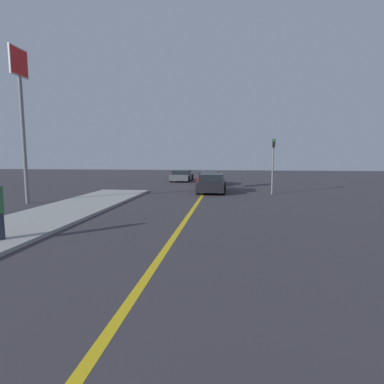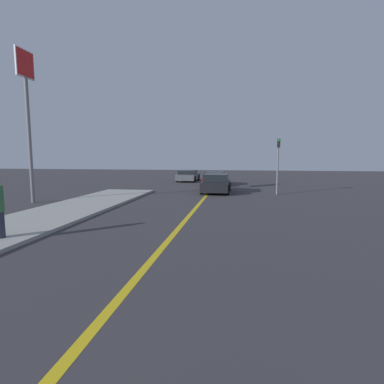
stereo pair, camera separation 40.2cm
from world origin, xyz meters
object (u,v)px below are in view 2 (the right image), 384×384
at_px(car_parked_left_lot, 188,176).
at_px(traffic_light, 278,160).
at_px(car_ahead_center, 216,184).
at_px(roadside_sign, 27,97).
at_px(car_far_distant, 215,179).

distance_m(car_parked_left_lot, traffic_light, 12.86).
height_order(car_ahead_center, roadside_sign, roadside_sign).
xyz_separation_m(car_ahead_center, traffic_light, (4.13, -0.56, 1.65)).
bearing_deg(roadside_sign, car_parked_left_lot, 69.04).
height_order(car_parked_left_lot, traffic_light, traffic_light).
distance_m(car_far_distant, traffic_light, 8.05).
distance_m(car_far_distant, car_parked_left_lot, 4.88).
bearing_deg(car_far_distant, traffic_light, -50.27).
distance_m(traffic_light, roadside_sign, 15.35).
bearing_deg(car_far_distant, roadside_sign, -124.00).
relative_size(car_parked_left_lot, traffic_light, 1.13).
distance_m(car_far_distant, roadside_sign, 15.97).
bearing_deg(car_parked_left_lot, car_far_distant, -49.81).
xyz_separation_m(car_ahead_center, roadside_sign, (-9.70, -6.28, 5.06)).
xyz_separation_m(car_parked_left_lot, roadside_sign, (-6.06, -15.81, 5.13)).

